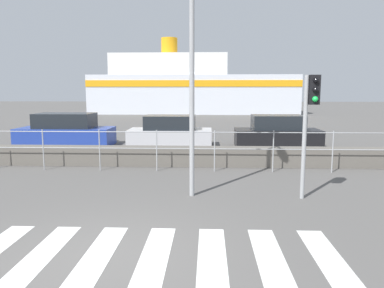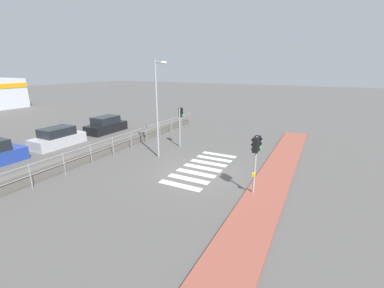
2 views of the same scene
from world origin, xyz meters
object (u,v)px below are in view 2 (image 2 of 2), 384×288
at_px(parked_car_black, 106,125).
at_px(traffic_light_near, 256,150).
at_px(traffic_light_far, 180,118).
at_px(parked_car_silver, 58,138).
at_px(streetlamp, 158,100).

bearing_deg(parked_car_black, traffic_light_near, -111.35).
bearing_deg(traffic_light_far, parked_car_silver, 116.16).
relative_size(traffic_light_far, parked_car_black, 0.76).
xyz_separation_m(traffic_light_near, parked_car_silver, (1.02, 15.28, -1.61)).
relative_size(traffic_light_near, parked_car_silver, 0.74).
xyz_separation_m(traffic_light_near, streetlamp, (2.39, 6.85, 1.61)).
bearing_deg(parked_car_black, parked_car_silver, 180.00).
height_order(traffic_light_far, parked_car_black, traffic_light_far).
distance_m(parked_car_silver, parked_car_black, 4.95).
distance_m(traffic_light_near, traffic_light_far, 8.58).
bearing_deg(traffic_light_far, parked_car_black, 84.48).
bearing_deg(parked_car_silver, parked_car_black, -0.00).
bearing_deg(parked_car_silver, streetlamp, -80.76).
distance_m(traffic_light_near, parked_car_silver, 15.40).
bearing_deg(parked_car_silver, traffic_light_near, -93.83).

